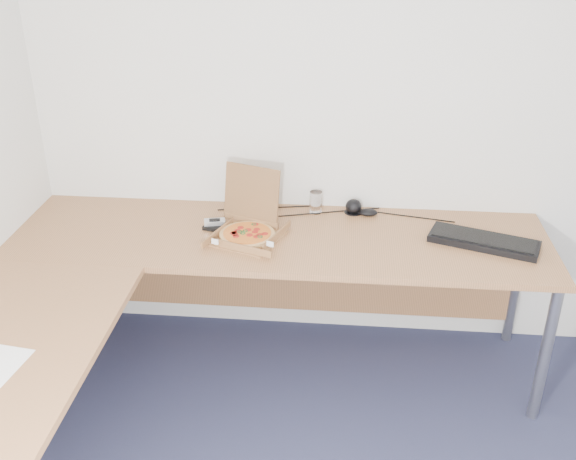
# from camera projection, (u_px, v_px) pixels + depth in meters

# --- Properties ---
(room_shell) EXTENTS (3.50, 3.50, 2.50)m
(room_shell) POSITION_uv_depth(u_px,v_px,m) (426.00, 319.00, 1.59)
(room_shell) COLOR silver
(room_shell) RESTS_ON ground
(desk) EXTENTS (2.50, 2.20, 0.73)m
(desk) POSITION_uv_depth(u_px,v_px,m) (192.00, 285.00, 2.77)
(desk) COLOR #A26B40
(desk) RESTS_ON ground
(pizza_box) EXTENTS (0.28, 0.33, 0.29)m
(pizza_box) POSITION_uv_depth(u_px,v_px,m) (248.00, 230.00, 3.07)
(pizza_box) COLOR #926239
(pizza_box) RESTS_ON desk
(drinking_glass) EXTENTS (0.06, 0.06, 0.11)m
(drinking_glass) POSITION_uv_depth(u_px,v_px,m) (316.00, 202.00, 3.31)
(drinking_glass) COLOR silver
(drinking_glass) RESTS_ON desk
(keyboard) EXTENTS (0.51, 0.33, 0.03)m
(keyboard) POSITION_uv_depth(u_px,v_px,m) (484.00, 241.00, 3.02)
(keyboard) COLOR black
(keyboard) RESTS_ON desk
(mouse) EXTENTS (0.10, 0.07, 0.03)m
(mouse) POSITION_uv_depth(u_px,v_px,m) (368.00, 212.00, 3.29)
(mouse) COLOR black
(mouse) RESTS_ON desk
(wallet) EXTENTS (0.12, 0.11, 0.02)m
(wallet) POSITION_uv_depth(u_px,v_px,m) (216.00, 226.00, 3.17)
(wallet) COLOR black
(wallet) RESTS_ON desk
(phone) EXTENTS (0.11, 0.07, 0.02)m
(phone) POSITION_uv_depth(u_px,v_px,m) (215.00, 222.00, 3.17)
(phone) COLOR #B2B5BA
(phone) RESTS_ON wallet
(dome_speaker) EXTENTS (0.09, 0.09, 0.08)m
(dome_speaker) POSITION_uv_depth(u_px,v_px,m) (354.00, 206.00, 3.31)
(dome_speaker) COLOR black
(dome_speaker) RESTS_ON desk
(cable_bundle) EXTENTS (0.57, 0.12, 0.01)m
(cable_bundle) POSITION_uv_depth(u_px,v_px,m) (329.00, 212.00, 3.32)
(cable_bundle) COLOR black
(cable_bundle) RESTS_ON desk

